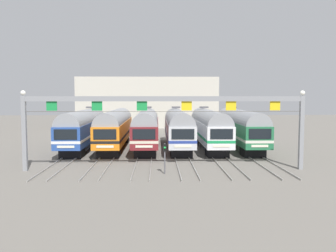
{
  "coord_description": "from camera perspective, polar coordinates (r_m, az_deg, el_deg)",
  "views": [
    {
      "loc": [
        -0.62,
        -45.48,
        6.49
      ],
      "look_at": [
        0.79,
        2.48,
        2.58
      ],
      "focal_mm": 39.45,
      "sensor_mm": 36.0,
      "label": 1
    }
  ],
  "objects": [
    {
      "name": "commuter_train_maroon",
      "position": [
        45.66,
        -3.33,
        -0.12
      ],
      "size": [
        2.88,
        18.06,
        5.05
      ],
      "color": "maroon",
      "rests_on": "ground"
    },
    {
      "name": "commuter_train_blue",
      "position": [
        46.53,
        -12.91,
        -0.14
      ],
      "size": [
        2.88,
        18.06,
        5.05
      ],
      "color": "#284C9E",
      "rests_on": "ground"
    },
    {
      "name": "yard_signal_mast",
      "position": [
        30.67,
        -0.5,
        -4.11
      ],
      "size": [
        0.28,
        0.35,
        2.58
      ],
      "color": "#59595E",
      "rests_on": "ground"
    },
    {
      "name": "commuter_train_orange",
      "position": [
        45.93,
        -8.17,
        -0.14
      ],
      "size": [
        2.88,
        18.06,
        4.77
      ],
      "color": "orange",
      "rests_on": "ground"
    },
    {
      "name": "commuter_train_white",
      "position": [
        46.09,
        6.35,
        -0.1
      ],
      "size": [
        2.88,
        18.06,
        5.05
      ],
      "color": "white",
      "rests_on": "ground"
    },
    {
      "name": "commuter_train_silver",
      "position": [
        45.71,
        1.53,
        -0.11
      ],
      "size": [
        2.88,
        18.06,
        5.05
      ],
      "color": "silver",
      "rests_on": "ground"
    },
    {
      "name": "catenary_gantry",
      "position": [
        32.01,
        -0.57,
        2.58
      ],
      "size": [
        24.62,
        0.44,
        6.97
      ],
      "color": "gray",
      "rests_on": "ground"
    },
    {
      "name": "maintenance_building",
      "position": [
        78.56,
        -3.12,
        3.68
      ],
      "size": [
        28.66,
        10.0,
        10.31
      ],
      "primitive_type": "cube",
      "color": "beige",
      "rests_on": "ground"
    },
    {
      "name": "track_bed",
      "position": [
        62.81,
        -1.11,
        -1.2
      ],
      "size": [
        20.88,
        70.0,
        0.15
      ],
      "color": "gray",
      "rests_on": "ground"
    },
    {
      "name": "ground_plane",
      "position": [
        45.94,
        -0.89,
        -3.46
      ],
      "size": [
        160.0,
        160.0,
        0.0
      ],
      "primitive_type": "plane",
      "color": "slate"
    },
    {
      "name": "commuter_train_green",
      "position": [
        46.79,
        11.05,
        -0.09
      ],
      "size": [
        2.88,
        18.06,
        5.05
      ],
      "color": "#236B42",
      "rests_on": "ground"
    }
  ]
}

